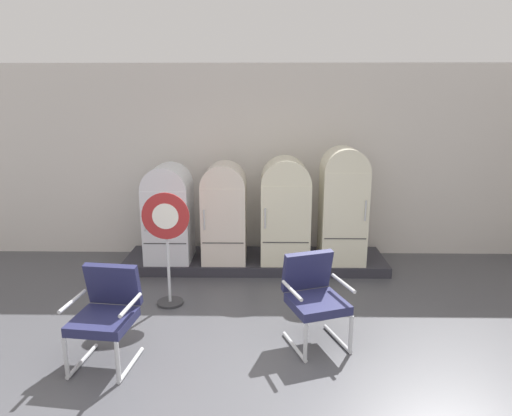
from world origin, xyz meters
TOP-DOWN VIEW (x-y plane):
  - ground at (0.00, 0.00)m, footprint 12.00×10.00m
  - back_wall at (0.00, 3.66)m, footprint 11.76×0.12m
  - display_plinth at (0.00, 3.02)m, footprint 3.80×0.95m
  - refrigerator_0 at (-1.23, 2.92)m, footprint 0.64×0.68m
  - refrigerator_1 at (-0.43, 2.90)m, footprint 0.62×0.66m
  - refrigerator_2 at (0.43, 2.92)m, footprint 0.68×0.69m
  - refrigerator_3 at (1.24, 2.88)m, footprint 0.62×0.61m
  - armchair_left at (-1.34, 0.51)m, footprint 0.65×0.68m
  - armchair_right at (0.64, 0.90)m, footprint 0.71×0.76m
  - sign_stand at (-1.01, 1.72)m, footprint 0.55×0.32m

SIDE VIEW (x-z plane):
  - ground at x=0.00m, z-range -0.05..0.00m
  - display_plinth at x=0.00m, z-range 0.00..0.14m
  - armchair_left at x=-1.34m, z-range 0.06..0.98m
  - armchair_right at x=0.64m, z-range 0.06..0.98m
  - sign_stand at x=-1.01m, z-range 0.04..1.43m
  - refrigerator_0 at x=-1.23m, z-range 0.18..1.57m
  - refrigerator_1 at x=-0.43m, z-range 0.18..1.60m
  - refrigerator_2 at x=0.43m, z-range 0.18..1.67m
  - refrigerator_3 at x=1.24m, z-range 0.20..1.83m
  - back_wall at x=0.00m, z-range 0.01..2.94m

